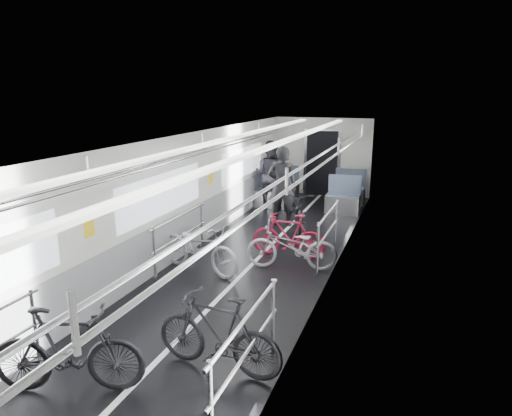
# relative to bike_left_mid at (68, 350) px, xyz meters

# --- Properties ---
(car_shell) EXTENTS (3.02, 14.01, 2.41)m
(car_shell) POSITION_rel_bike_left_mid_xyz_m (0.58, 5.32, 0.62)
(car_shell) COLOR black
(car_shell) RESTS_ON ground
(bike_left_mid) EXTENTS (1.73, 1.01, 1.00)m
(bike_left_mid) POSITION_rel_bike_left_mid_xyz_m (0.00, 0.00, 0.00)
(bike_left_mid) COLOR black
(bike_left_mid) RESTS_ON floor
(bike_left_far) EXTENTS (1.89, 1.08, 0.94)m
(bike_left_far) POSITION_rel_bike_left_mid_xyz_m (-0.20, 3.56, -0.03)
(bike_left_far) COLOR #9B9A9E
(bike_left_far) RESTS_ON floor
(bike_right_near) EXTENTS (1.65, 0.57, 0.97)m
(bike_right_near) POSITION_rel_bike_left_mid_xyz_m (1.37, 0.90, -0.02)
(bike_right_near) COLOR black
(bike_right_near) RESTS_ON floor
(bike_right_mid) EXTENTS (1.75, 0.90, 0.88)m
(bike_right_mid) POSITION_rel_bike_left_mid_xyz_m (1.34, 4.24, -0.06)
(bike_right_mid) COLOR #A4A4A9
(bike_right_mid) RESTS_ON floor
(bike_right_far) EXTENTS (1.49, 0.46, 0.89)m
(bike_right_far) POSITION_rel_bike_left_mid_xyz_m (1.12, 4.84, -0.06)
(bike_right_far) COLOR maroon
(bike_right_far) RESTS_ON floor
(bike_aisle) EXTENTS (1.15, 1.87, 0.93)m
(bike_aisle) POSITION_rel_bike_left_mid_xyz_m (0.81, 6.78, -0.04)
(bike_aisle) COLOR black
(bike_aisle) RESTS_ON floor
(person_standing) EXTENTS (0.76, 0.55, 1.94)m
(person_standing) POSITION_rel_bike_left_mid_xyz_m (0.37, 6.88, 0.47)
(person_standing) COLOR black
(person_standing) RESTS_ON floor
(person_seated) EXTENTS (1.00, 0.83, 1.89)m
(person_seated) POSITION_rel_bike_left_mid_xyz_m (-0.44, 8.46, 0.44)
(person_seated) COLOR #29272E
(person_seated) RESTS_ON floor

